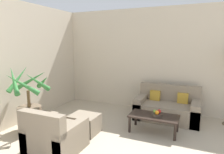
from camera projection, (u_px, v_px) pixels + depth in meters
The scene contains 10 objects.
wall_back at pixel (197, 62), 4.84m from camera, with size 8.74×0.06×2.70m.
potted_palm at pixel (30, 109), 4.08m from camera, with size 0.91×0.91×1.36m.
sofa_loveseat at pixel (167, 108), 4.75m from camera, with size 1.45×0.79×0.78m.
coffee_table at pixel (154, 118), 4.02m from camera, with size 0.98×0.50×0.35m.
fruit_bowl at pixel (157, 115), 3.98m from camera, with size 0.20×0.20×0.05m.
apple_red at pixel (159, 111), 3.99m from camera, with size 0.08×0.08×0.08m.
apple_green at pixel (155, 111), 4.00m from camera, with size 0.07×0.07×0.07m.
orange_fruit at pixel (157, 113), 3.92m from camera, with size 0.08×0.08×0.08m.
armchair at pixel (55, 137), 3.31m from camera, with size 0.81×0.80×0.77m.
ottoman at pixel (85, 124), 4.02m from camera, with size 0.55×0.46×0.37m.
Camera 1 is at (0.06, 1.29, 1.79)m, focal length 32.00 mm.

